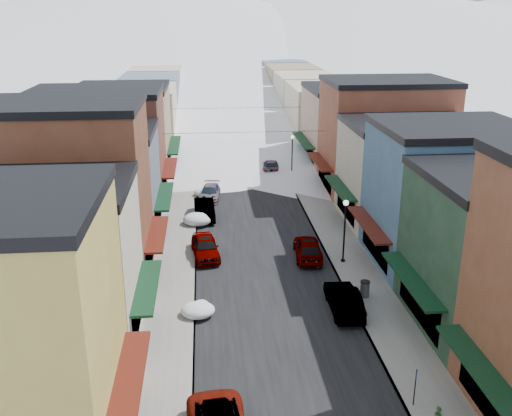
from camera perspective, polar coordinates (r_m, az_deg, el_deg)
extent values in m
cube|color=black|center=(79.04, -2.15, 6.12)|extent=(10.00, 160.00, 0.01)
cube|color=gray|center=(78.96, -6.96, 6.03)|extent=(3.20, 160.00, 0.15)
cube|color=gray|center=(79.64, 2.63, 6.26)|extent=(3.20, 160.00, 0.15)
cube|color=slate|center=(78.93, -5.83, 6.06)|extent=(0.10, 160.00, 0.15)
cube|color=slate|center=(79.45, 1.51, 6.24)|extent=(0.10, 160.00, 0.15)
cube|color=#53180E|center=(25.83, -12.56, -16.28)|extent=(1.20, 7.22, 0.15)
cube|color=beige|center=(33.58, -20.59, -5.78)|extent=(10.00, 8.00, 9.00)
cube|color=black|center=(31.96, -21.58, 1.97)|extent=(10.20, 8.20, 0.50)
cube|color=black|center=(33.07, -10.85, -7.71)|extent=(1.20, 6.80, 0.15)
cube|color=brown|center=(40.40, -18.74, 0.93)|extent=(11.00, 8.00, 12.00)
cube|color=black|center=(39.00, -19.73, 9.67)|extent=(11.20, 8.20, 0.50)
cube|color=#53180E|center=(40.34, -9.86, -2.56)|extent=(1.20, 6.80, 0.15)
cube|color=slate|center=(48.73, -15.79, 2.14)|extent=(10.00, 9.00, 8.50)
cube|color=black|center=(47.66, -16.29, 7.31)|extent=(10.20, 9.20, 0.50)
cube|color=black|center=(48.32, -9.15, 1.18)|extent=(1.20, 7.65, 0.15)
cube|color=#602C1F|center=(57.22, -15.35, 5.71)|extent=(12.00, 9.00, 10.50)
cube|color=black|center=(56.25, -15.85, 11.16)|extent=(12.20, 9.20, 0.50)
cube|color=#53180E|center=(56.93, -8.61, 3.99)|extent=(1.20, 7.65, 0.15)
cube|color=#998164|center=(66.82, -13.08, 7.35)|extent=(10.00, 11.00, 9.50)
cube|color=black|center=(66.01, -13.41, 11.59)|extent=(10.20, 11.20, 0.50)
cube|color=black|center=(66.62, -8.18, 6.25)|extent=(1.20, 9.35, 0.15)
cube|color=black|center=(27.41, 21.82, -15.03)|extent=(1.20, 7.65, 0.15)
cube|color=#1A3723|center=(36.26, 23.80, -4.35)|extent=(10.00, 9.00, 9.00)
cube|color=black|center=(34.49, 15.26, -6.90)|extent=(1.20, 7.65, 0.15)
cube|color=#355A78|center=(43.61, 18.40, 0.90)|extent=(10.00, 9.00, 10.00)
cube|color=black|center=(42.34, 19.15, 7.66)|extent=(10.20, 9.20, 0.50)
cube|color=#53180E|center=(42.30, 11.17, -1.60)|extent=(1.20, 7.65, 0.15)
cube|color=#B2A98F|center=(51.98, 15.01, 3.27)|extent=(11.00, 9.00, 8.50)
cube|color=black|center=(50.97, 15.45, 8.13)|extent=(11.20, 9.20, 0.50)
cube|color=black|center=(50.52, 8.39, 2.03)|extent=(1.20, 7.65, 0.15)
cube|color=brown|center=(60.09, 12.70, 6.80)|extent=(12.00, 9.00, 11.00)
cube|color=black|center=(59.16, 13.11, 12.24)|extent=(12.20, 9.20, 0.50)
cube|color=#53180E|center=(58.96, 6.39, 4.62)|extent=(1.20, 7.65, 0.15)
cube|color=tan|center=(69.42, 9.38, 7.82)|extent=(10.00, 11.00, 9.00)
cube|color=black|center=(68.65, 9.59, 11.70)|extent=(10.20, 11.20, 0.50)
cube|color=black|center=(68.51, 4.75, 6.74)|extent=(1.20, 9.35, 0.15)
cube|color=gray|center=(80.53, -11.29, 8.91)|extent=(9.00, 13.00, 8.00)
cube|color=gray|center=(81.79, 6.63, 9.31)|extent=(9.00, 13.00, 8.00)
cube|color=gray|center=(94.28, -10.48, 10.44)|extent=(9.00, 13.00, 8.00)
cube|color=gray|center=(95.36, 4.92, 10.78)|extent=(9.00, 13.00, 8.00)
cube|color=gray|center=(108.09, -9.86, 11.58)|extent=(9.00, 13.00, 8.00)
cube|color=gray|center=(109.04, 3.63, 11.88)|extent=(9.00, 13.00, 8.00)
cube|color=gray|center=(121.95, -9.39, 12.46)|extent=(9.00, 13.00, 8.00)
cube|color=gray|center=(122.79, 2.62, 12.73)|extent=(9.00, 13.00, 8.00)
cube|color=silver|center=(242.18, -4.45, 16.41)|extent=(360.00, 40.00, 12.00)
cone|color=white|center=(293.00, -10.91, 18.79)|extent=(300.00, 300.00, 34.00)
cone|color=white|center=(296.28, 9.74, 18.47)|extent=(320.00, 320.00, 30.00)
cylinder|color=black|center=(58.21, -1.11, 7.58)|extent=(16.40, 0.04, 0.04)
cylinder|color=black|center=(72.93, -1.99, 9.97)|extent=(16.40, 0.04, 0.04)
imported|color=#A5A7AD|center=(43.84, -5.10, -3.90)|extent=(2.44, 4.96, 1.63)
imported|color=black|center=(51.94, -5.17, -0.14)|extent=(1.98, 4.98, 1.61)
imported|color=#A4A8AC|center=(57.11, -4.61, 1.55)|extent=(2.35, 4.79, 1.34)
imported|color=black|center=(36.59, 8.78, -9.03)|extent=(1.80, 4.94, 1.62)
imported|color=gray|center=(43.66, 5.22, -3.98)|extent=(2.32, 5.02, 1.67)
imported|color=black|center=(66.49, 1.50, 4.21)|extent=(2.49, 5.09, 1.42)
imported|color=gray|center=(70.72, -3.56, 5.10)|extent=(2.13, 4.34, 1.43)
imported|color=silver|center=(82.27, -1.67, 7.19)|extent=(2.65, 5.56, 1.53)
cylinder|color=black|center=(29.18, 15.61, -16.90)|extent=(0.05, 0.05, 1.98)
cube|color=navy|center=(28.77, 15.75, -15.74)|extent=(0.10, 0.26, 0.36)
cylinder|color=#55585A|center=(38.37, 10.83, -7.98)|extent=(0.59, 0.59, 1.03)
cylinder|color=black|center=(38.13, 10.88, -7.26)|extent=(0.64, 0.64, 0.07)
cylinder|color=black|center=(43.36, 8.68, -5.20)|extent=(0.33, 0.33, 0.11)
cylinder|color=black|center=(42.52, 8.82, -2.54)|extent=(0.13, 0.13, 4.45)
sphere|color=white|center=(41.69, 8.99, 0.52)|extent=(0.40, 0.40, 0.40)
cylinder|color=black|center=(64.46, 3.58, 3.22)|extent=(0.33, 0.33, 0.11)
cylinder|color=black|center=(63.91, 3.62, 5.05)|extent=(0.13, 0.13, 4.36)
sphere|color=white|center=(63.37, 3.66, 7.10)|extent=(0.39, 0.39, 0.39)
imported|color=#315C2A|center=(29.12, 17.77, -18.93)|extent=(0.44, 0.44, 0.59)
ellipsoid|color=white|center=(35.89, -5.83, -10.14)|extent=(2.11, 1.79, 0.89)
ellipsoid|color=white|center=(37.05, -5.50, -9.52)|extent=(0.90, 0.81, 0.45)
ellipsoid|color=white|center=(50.31, -5.83, -1.12)|extent=(2.62, 2.22, 1.11)
ellipsoid|color=white|center=(51.53, -5.59, -0.94)|extent=(1.12, 1.01, 0.56)
ellipsoid|color=white|center=(57.91, -5.20, 1.56)|extent=(2.13, 1.81, 0.90)
ellipsoid|color=white|center=(59.12, -5.01, 1.71)|extent=(0.91, 0.82, 0.46)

